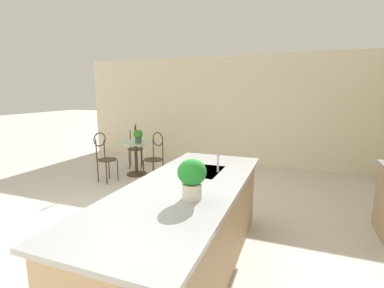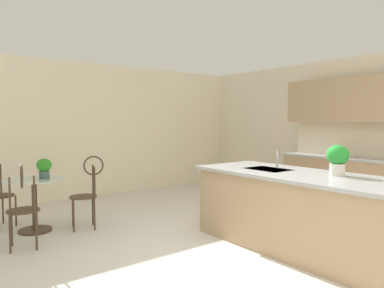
# 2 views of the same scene
# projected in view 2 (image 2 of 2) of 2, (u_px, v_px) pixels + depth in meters

# --- Properties ---
(ground_plane) EXTENTS (40.00, 40.00, 0.00)m
(ground_plane) POSITION_uv_depth(u_px,v_px,m) (234.00, 260.00, 4.01)
(ground_plane) COLOR beige
(wall_left_window) EXTENTS (0.12, 7.80, 2.70)m
(wall_left_window) POSITION_uv_depth(u_px,v_px,m) (85.00, 130.00, 7.28)
(wall_left_window) COLOR beige
(wall_left_window) RESTS_ON ground
(kitchen_island) EXTENTS (2.80, 1.06, 0.92)m
(kitchen_island) POSITION_uv_depth(u_px,v_px,m) (304.00, 212.00, 4.27)
(kitchen_island) COLOR tan
(kitchen_island) RESTS_ON ground
(back_counter_run) EXTENTS (2.44, 0.64, 1.52)m
(back_counter_run) POSITION_uv_depth(u_px,v_px,m) (351.00, 182.00, 6.26)
(back_counter_run) COLOR tan
(back_counter_run) RESTS_ON ground
(upper_cabinet_run) EXTENTS (2.40, 0.36, 0.76)m
(upper_cabinet_run) POSITION_uv_depth(u_px,v_px,m) (352.00, 100.00, 6.15)
(upper_cabinet_run) COLOR tan
(upper_cabinet_run) RESTS_ON back_counter_run
(bistro_table) EXTENTS (0.80, 0.80, 0.74)m
(bistro_table) POSITION_uv_depth(u_px,v_px,m) (34.00, 200.00, 5.03)
(bistro_table) COLOR #3D2D1E
(bistro_table) RESTS_ON ground
(chair_near_window) EXTENTS (0.48, 0.52, 1.04)m
(chair_near_window) POSITION_uv_depth(u_px,v_px,m) (87.00, 189.00, 5.17)
(chair_near_window) COLOR #3D2D1E
(chair_near_window) RESTS_ON ground
(chair_toward_desk) EXTENTS (0.52, 0.46, 1.04)m
(chair_toward_desk) POSITION_uv_depth(u_px,v_px,m) (23.00, 202.00, 4.30)
(chair_toward_desk) COLOR #3D2D1E
(chair_toward_desk) RESTS_ON ground
(sink_faucet) EXTENTS (0.02, 0.02, 0.22)m
(sink_faucet) POSITION_uv_depth(u_px,v_px,m) (277.00, 160.00, 4.77)
(sink_faucet) COLOR #B2B5BA
(sink_faucet) RESTS_ON kitchen_island
(potted_plant_on_table) EXTENTS (0.20, 0.20, 0.28)m
(potted_plant_on_table) POSITION_uv_depth(u_px,v_px,m) (44.00, 167.00, 5.02)
(potted_plant_on_table) COLOR #385147
(potted_plant_on_table) RESTS_ON bistro_table
(potted_plant_counter_near) EXTENTS (0.25, 0.25, 0.35)m
(potted_plant_counter_near) POSITION_uv_depth(u_px,v_px,m) (338.00, 158.00, 4.10)
(potted_plant_counter_near) COLOR beige
(potted_plant_counter_near) RESTS_ON kitchen_island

